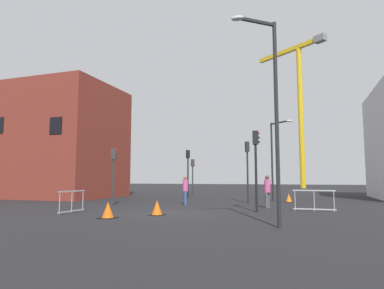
% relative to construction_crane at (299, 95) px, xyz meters
% --- Properties ---
extents(ground, '(160.00, 160.00, 0.00)m').
position_rel_construction_crane_xyz_m(ground, '(-5.72, -44.69, -16.07)').
color(ground, black).
extents(brick_building, '(9.57, 8.10, 9.76)m').
position_rel_construction_crane_xyz_m(brick_building, '(-20.08, -35.46, -11.19)').
color(brick_building, maroon).
rests_on(brick_building, ground).
extents(construction_crane, '(12.03, 9.01, 25.27)m').
position_rel_construction_crane_xyz_m(construction_crane, '(0.00, 0.00, 0.00)').
color(construction_crane, gold).
rests_on(construction_crane, ground).
extents(streetlamp_tall, '(1.44, 1.16, 7.27)m').
position_rel_construction_crane_xyz_m(streetlamp_tall, '(-0.53, -48.04, -11.79)').
color(streetlamp_tall, '#232326').
rests_on(streetlamp_tall, ground).
extents(streetlamp_short, '(1.67, 1.35, 5.88)m').
position_rel_construction_crane_xyz_m(streetlamp_short, '(-1.58, -34.21, -12.47)').
color(streetlamp_short, '#232326').
rests_on(streetlamp_short, ground).
extents(traffic_light_crosswalk, '(0.38, 0.35, 3.52)m').
position_rel_construction_crane_xyz_m(traffic_light_crosswalk, '(-9.87, -28.89, -13.68)').
color(traffic_light_crosswalk, '#2D2D30').
rests_on(traffic_light_crosswalk, ground).
extents(traffic_light_corner, '(0.34, 0.39, 4.18)m').
position_rel_construction_crane_xyz_m(traffic_light_corner, '(-3.21, -36.97, -13.27)').
color(traffic_light_corner, '#232326').
rests_on(traffic_light_corner, ground).
extents(traffic_light_verge, '(0.38, 0.36, 4.13)m').
position_rel_construction_crane_xyz_m(traffic_light_verge, '(-9.18, -32.26, -13.30)').
color(traffic_light_verge, black).
rests_on(traffic_light_verge, ground).
extents(traffic_light_near, '(0.39, 0.35, 3.53)m').
position_rel_construction_crane_xyz_m(traffic_light_near, '(-10.70, -41.83, -13.67)').
color(traffic_light_near, '#2D2D30').
rests_on(traffic_light_near, ground).
extents(traffic_light_median, '(0.39, 0.29, 4.08)m').
position_rel_construction_crane_xyz_m(traffic_light_median, '(-1.82, -42.82, -13.34)').
color(traffic_light_median, black).
rests_on(traffic_light_median, ground).
extents(pedestrian_walking, '(0.34, 0.34, 1.83)m').
position_rel_construction_crane_xyz_m(pedestrian_walking, '(-6.72, -39.71, -15.00)').
color(pedestrian_walking, '#33519E').
rests_on(pedestrian_walking, ground).
extents(pedestrian_waiting, '(0.34, 0.34, 1.84)m').
position_rel_construction_crane_xyz_m(pedestrian_waiting, '(-1.54, -40.39, -14.99)').
color(pedestrian_waiting, '#4C4C51').
rests_on(pedestrian_waiting, ground).
extents(safety_barrier_mid_span, '(0.08, 1.87, 1.08)m').
position_rel_construction_crane_xyz_m(safety_barrier_mid_span, '(-10.22, -46.19, -15.51)').
color(safety_barrier_mid_span, '#9EA0A5').
rests_on(safety_barrier_mid_span, ground).
extents(safety_barrier_rear, '(2.09, 0.07, 1.08)m').
position_rel_construction_crane_xyz_m(safety_barrier_rear, '(0.90, -41.40, -15.51)').
color(safety_barrier_rear, '#B2B5BA').
rests_on(safety_barrier_rear, ground).
extents(traffic_cone_on_verge, '(0.60, 0.60, 0.61)m').
position_rel_construction_crane_xyz_m(traffic_cone_on_verge, '(-0.63, -35.04, -15.79)').
color(traffic_cone_on_verge, black).
rests_on(traffic_cone_on_verge, ground).
extents(traffic_cone_striped, '(0.67, 0.67, 0.68)m').
position_rel_construction_crane_xyz_m(traffic_cone_striped, '(-7.41, -47.41, -15.75)').
color(traffic_cone_striped, black).
rests_on(traffic_cone_striped, ground).
extents(traffic_cone_by_barrier, '(0.66, 0.66, 0.67)m').
position_rel_construction_crane_xyz_m(traffic_cone_by_barrier, '(-5.94, -45.68, -15.76)').
color(traffic_cone_by_barrier, black).
rests_on(traffic_cone_by_barrier, ground).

